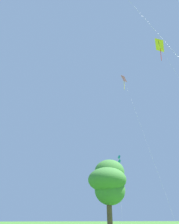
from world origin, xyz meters
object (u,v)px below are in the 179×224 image
Objects in this scene: kite_teal_box at (119,160)px; kite_pink_low at (125,83)px; tree_left_oak at (109,181)px; kite_yellow_diamond at (161,50)px.

kite_pink_low reaches higher than kite_teal_box.
kite_teal_box reaches higher than tree_left_oak.
kite_yellow_diamond reaches higher than tree_left_oak.
kite_yellow_diamond is at bearing -93.30° from kite_teal_box.
kite_teal_box is at bearing 86.70° from kite_yellow_diamond.
kite_yellow_diamond is 2.75× the size of tree_left_oak.
tree_left_oak is (-6.05, 10.75, -19.15)m from kite_yellow_diamond.
tree_left_oak is at bearing -123.22° from kite_teal_box.
kite_pink_low is 3.01× the size of tree_left_oak.
kite_yellow_diamond is 22.78m from tree_left_oak.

